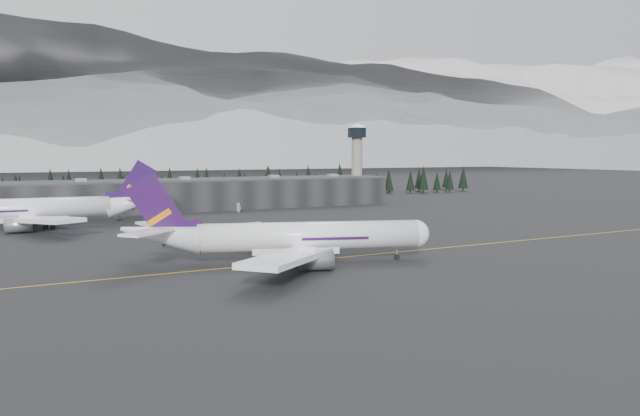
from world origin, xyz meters
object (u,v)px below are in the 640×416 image
terminal (208,194)px  jet_parked (44,209)px  control_tower (357,153)px  gse_vehicle_a (120,218)px  gse_vehicle_b (239,211)px  jet_main (282,237)px

terminal → jet_parked: jet_parked is taller
control_tower → jet_parked: control_tower is taller
control_tower → jet_parked: 146.59m
control_tower → gse_vehicle_a: (-114.96, -31.42, -22.71)m
terminal → control_tower: 76.98m
control_tower → gse_vehicle_b: bearing=-160.4°
jet_parked → gse_vehicle_a: bearing=-150.9°
control_tower → jet_main: bearing=-126.2°
jet_main → control_tower: bearing=71.9°
terminal → gse_vehicle_a: size_ratio=32.08×
gse_vehicle_b → gse_vehicle_a: bearing=-110.3°
control_tower → jet_main: 161.96m
terminal → jet_parked: size_ratio=2.22×
jet_main → jet_parked: size_ratio=0.89×
terminal → jet_parked: bearing=-147.8°
control_tower → jet_parked: (-138.98, -43.23, -17.44)m
jet_main → gse_vehicle_a: 100.59m
terminal → gse_vehicle_a: bearing=-144.6°
gse_vehicle_a → gse_vehicle_b: size_ratio=1.32×
gse_vehicle_a → control_tower: bearing=-14.7°
terminal → gse_vehicle_a: (-39.96, -28.42, -5.61)m
jet_main → gse_vehicle_b: (26.22, 105.43, -4.80)m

